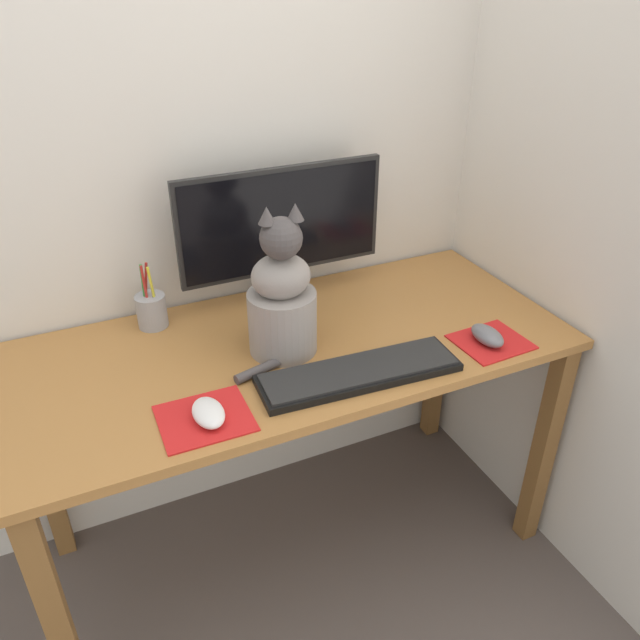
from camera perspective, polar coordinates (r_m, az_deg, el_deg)
ground_plane at (r=2.06m, az=-1.98°, el=-19.42°), size 12.00×12.00×0.00m
wall_back at (r=1.68m, az=-7.58°, el=19.09°), size 7.00×0.04×2.50m
wall_side_right at (r=1.76m, az=20.75°, el=18.05°), size 0.04×7.00×2.50m
desk at (r=1.63m, az=-2.37°, el=-5.10°), size 1.40×0.62×0.73m
monitor at (r=1.67m, az=-3.49°, el=8.29°), size 0.57×0.17×0.38m
keyboard at (r=1.45m, az=3.61°, el=-4.79°), size 0.48×0.17×0.02m
mousepad_left at (r=1.35m, az=-10.49°, el=-8.83°), size 0.19×0.17×0.00m
mousepad_right at (r=1.63m, az=15.36°, el=-1.94°), size 0.18×0.16×0.00m
computer_mouse_left at (r=1.33m, az=-10.17°, el=-8.34°), size 0.07×0.11×0.03m
computer_mouse_right at (r=1.61m, az=15.05°, el=-1.37°), size 0.06×0.11×0.04m
cat at (r=1.48m, az=-3.51°, el=1.87°), size 0.25×0.20×0.38m
pen_cup at (r=1.68m, az=-15.15°, el=0.89°), size 0.08×0.08×0.18m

